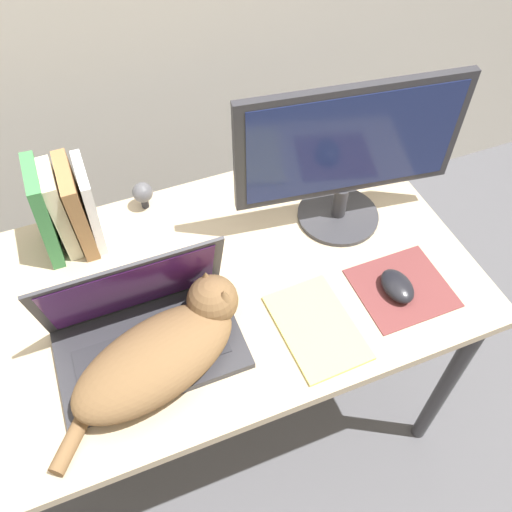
% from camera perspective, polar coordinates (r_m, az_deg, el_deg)
% --- Properties ---
extents(desk, '(1.25, 0.72, 0.75)m').
position_cam_1_polar(desk, '(1.37, -4.24, -4.88)').
color(desk, tan).
rests_on(desk, ground_plane).
extents(laptop, '(0.39, 0.24, 0.25)m').
position_cam_1_polar(laptop, '(1.19, -11.59, -7.72)').
color(laptop, '#2D2D33').
rests_on(laptop, desk).
extents(cat, '(0.45, 0.29, 0.14)m').
position_cam_1_polar(cat, '(1.15, -9.65, -9.81)').
color(cat, brown).
rests_on(cat, desk).
extents(external_monitor, '(0.55, 0.21, 0.40)m').
position_cam_1_polar(external_monitor, '(1.31, 9.70, 10.57)').
color(external_monitor, '#333338').
rests_on(external_monitor, desk).
extents(mousepad, '(0.22, 0.20, 0.00)m').
position_cam_1_polar(mousepad, '(1.34, 15.10, -3.27)').
color(mousepad, brown).
rests_on(mousepad, desk).
extents(computer_mouse, '(0.07, 0.10, 0.04)m').
position_cam_1_polar(computer_mouse, '(1.31, 14.65, -3.07)').
color(computer_mouse, black).
rests_on(computer_mouse, mousepad).
extents(book_row, '(0.14, 0.16, 0.25)m').
position_cam_1_polar(book_row, '(1.38, -19.37, 4.74)').
color(book_row, '#387A42').
rests_on(book_row, desk).
extents(notepad, '(0.17, 0.25, 0.01)m').
position_cam_1_polar(notepad, '(1.23, 6.41, -7.42)').
color(notepad, '#E5DB6B').
rests_on(notepad, desk).
extents(webcam, '(0.05, 0.05, 0.08)m').
position_cam_1_polar(webcam, '(1.46, -11.83, 6.51)').
color(webcam, '#232328').
rests_on(webcam, desk).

